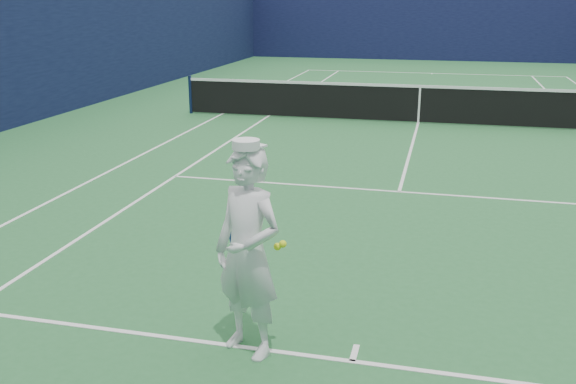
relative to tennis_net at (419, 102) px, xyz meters
name	(u,v)px	position (x,y,z in m)	size (l,w,h in m)	color
ground	(418,123)	(0.00, 0.00, -0.55)	(80.00, 80.00, 0.00)	#276634
court_markings	(418,123)	(0.00, 0.00, -0.55)	(11.03, 23.83, 0.01)	white
windscreen_fence	(423,46)	(0.00, 0.00, 1.45)	(20.12, 36.12, 4.00)	#0F1237
tennis_net	(419,102)	(0.00, 0.00, 0.00)	(12.88, 0.09, 1.07)	#141E4C
tennis_player	(248,253)	(-0.97, -11.91, 0.43)	(0.85, 0.77, 2.03)	white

